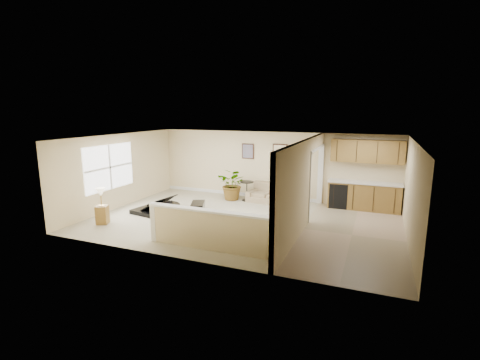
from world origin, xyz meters
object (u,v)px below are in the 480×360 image
at_px(loveseat, 270,193).
at_px(piano, 157,197).
at_px(lamp_stand, 102,209).
at_px(accent_table, 247,188).
at_px(palm_plant, 233,184).
at_px(piano_bench, 198,211).
at_px(small_plant, 290,199).

bearing_deg(loveseat, piano, -132.30).
bearing_deg(lamp_stand, accent_table, 53.49).
distance_m(loveseat, palm_plant, 1.39).
distance_m(piano, piano_bench, 1.61).
bearing_deg(piano, accent_table, 56.26).
height_order(piano, palm_plant, piano).
relative_size(piano, lamp_stand, 1.57).
distance_m(piano_bench, lamp_stand, 2.79).
height_order(piano_bench, small_plant, small_plant).
relative_size(piano_bench, small_plant, 1.21).
relative_size(accent_table, lamp_stand, 0.67).
xyz_separation_m(accent_table, small_plant, (1.69, -0.21, -0.20)).
distance_m(piano_bench, small_plant, 3.31).
relative_size(piano_bench, loveseat, 0.46).
bearing_deg(palm_plant, loveseat, 9.46).
relative_size(loveseat, accent_table, 2.26).
height_order(piano, small_plant, piano).
bearing_deg(accent_table, piano, -132.62).
xyz_separation_m(loveseat, palm_plant, (-1.35, -0.22, 0.25)).
bearing_deg(lamp_stand, piano, 64.66).
bearing_deg(accent_table, palm_plant, -172.33).
distance_m(loveseat, accent_table, 0.86).
bearing_deg(accent_table, piano_bench, -103.98).
distance_m(accent_table, small_plant, 1.71).
bearing_deg(palm_plant, lamp_stand, -121.95).
distance_m(loveseat, lamp_stand, 5.69).
bearing_deg(lamp_stand, piano_bench, 32.21).
xyz_separation_m(piano, small_plant, (3.91, 2.20, -0.25)).
bearing_deg(piano_bench, piano, 174.72).
bearing_deg(piano_bench, accent_table, 76.02).
distance_m(small_plant, lamp_stand, 6.06).
distance_m(piano, small_plant, 4.50).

